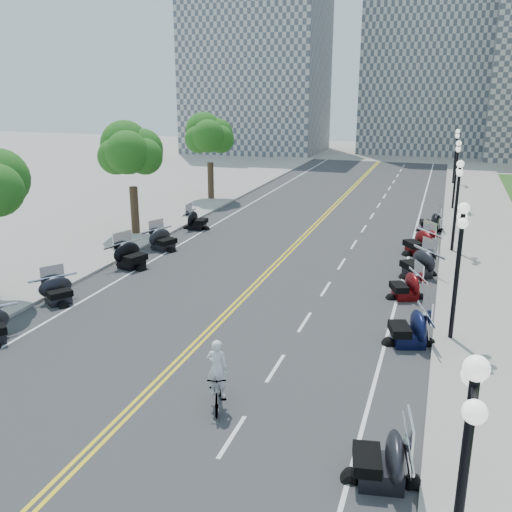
% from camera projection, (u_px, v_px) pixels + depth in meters
% --- Properties ---
extents(ground, '(160.00, 160.00, 0.00)m').
position_uv_depth(ground, '(186.00, 354.00, 19.61)').
color(ground, gray).
extents(road, '(16.00, 90.00, 0.01)m').
position_uv_depth(road, '(271.00, 269.00, 28.69)').
color(road, '#333335').
rests_on(road, ground).
extents(centerline_yellow_a, '(0.12, 90.00, 0.00)m').
position_uv_depth(centerline_yellow_a, '(269.00, 269.00, 28.73)').
color(centerline_yellow_a, yellow).
rests_on(centerline_yellow_a, road).
extents(centerline_yellow_b, '(0.12, 90.00, 0.00)m').
position_uv_depth(centerline_yellow_b, '(274.00, 269.00, 28.66)').
color(centerline_yellow_b, yellow).
rests_on(centerline_yellow_b, road).
extents(edge_line_north, '(0.12, 90.00, 0.00)m').
position_uv_depth(edge_line_north, '(401.00, 282.00, 26.75)').
color(edge_line_north, white).
rests_on(edge_line_north, road).
extents(edge_line_south, '(0.12, 90.00, 0.00)m').
position_uv_depth(edge_line_south, '(158.00, 257.00, 30.63)').
color(edge_line_south, white).
rests_on(edge_line_south, road).
extents(lane_dash_5, '(0.12, 2.00, 0.00)m').
position_uv_depth(lane_dash_5, '(232.00, 436.00, 15.00)').
color(lane_dash_5, white).
rests_on(lane_dash_5, road).
extents(lane_dash_6, '(0.12, 2.00, 0.00)m').
position_uv_depth(lane_dash_6, '(275.00, 368.00, 18.63)').
color(lane_dash_6, white).
rests_on(lane_dash_6, road).
extents(lane_dash_7, '(0.12, 2.00, 0.00)m').
position_uv_depth(lane_dash_7, '(305.00, 322.00, 22.27)').
color(lane_dash_7, white).
rests_on(lane_dash_7, road).
extents(lane_dash_8, '(0.12, 2.00, 0.00)m').
position_uv_depth(lane_dash_8, '(326.00, 289.00, 25.90)').
color(lane_dash_8, white).
rests_on(lane_dash_8, road).
extents(lane_dash_9, '(0.12, 2.00, 0.00)m').
position_uv_depth(lane_dash_9, '(341.00, 264.00, 29.54)').
color(lane_dash_9, white).
rests_on(lane_dash_9, road).
extents(lane_dash_10, '(0.12, 2.00, 0.00)m').
position_uv_depth(lane_dash_10, '(354.00, 244.00, 33.17)').
color(lane_dash_10, white).
rests_on(lane_dash_10, road).
extents(lane_dash_11, '(0.12, 2.00, 0.00)m').
position_uv_depth(lane_dash_11, '(364.00, 229.00, 36.81)').
color(lane_dash_11, white).
rests_on(lane_dash_11, road).
extents(lane_dash_12, '(0.12, 2.00, 0.00)m').
position_uv_depth(lane_dash_12, '(372.00, 216.00, 40.44)').
color(lane_dash_12, white).
rests_on(lane_dash_12, road).
extents(lane_dash_13, '(0.12, 2.00, 0.00)m').
position_uv_depth(lane_dash_13, '(379.00, 205.00, 44.08)').
color(lane_dash_13, white).
rests_on(lane_dash_13, road).
extents(lane_dash_14, '(0.12, 2.00, 0.00)m').
position_uv_depth(lane_dash_14, '(384.00, 196.00, 47.71)').
color(lane_dash_14, white).
rests_on(lane_dash_14, road).
extents(lane_dash_15, '(0.12, 2.00, 0.00)m').
position_uv_depth(lane_dash_15, '(389.00, 188.00, 51.35)').
color(lane_dash_15, white).
rests_on(lane_dash_15, road).
extents(lane_dash_16, '(0.12, 2.00, 0.00)m').
position_uv_depth(lane_dash_16, '(394.00, 182.00, 54.98)').
color(lane_dash_16, white).
rests_on(lane_dash_16, road).
extents(lane_dash_17, '(0.12, 2.00, 0.00)m').
position_uv_depth(lane_dash_17, '(397.00, 176.00, 58.62)').
color(lane_dash_17, white).
rests_on(lane_dash_17, road).
extents(lane_dash_18, '(0.12, 2.00, 0.00)m').
position_uv_depth(lane_dash_18, '(401.00, 170.00, 62.25)').
color(lane_dash_18, white).
rests_on(lane_dash_18, road).
extents(lane_dash_19, '(0.12, 2.00, 0.00)m').
position_uv_depth(lane_dash_19, '(404.00, 166.00, 65.89)').
color(lane_dash_19, white).
rests_on(lane_dash_19, road).
extents(sidewalk_north, '(5.00, 90.00, 0.15)m').
position_uv_depth(sidewalk_north, '(496.00, 291.00, 25.49)').
color(sidewalk_north, '#9E9991').
rests_on(sidewalk_north, ground).
extents(sidewalk_south, '(5.00, 90.00, 0.15)m').
position_uv_depth(sidewalk_south, '(92.00, 250.00, 31.86)').
color(sidewalk_south, '#9E9991').
rests_on(sidewalk_south, ground).
extents(distant_block_a, '(18.00, 14.00, 26.00)m').
position_uv_depth(distant_block_a, '(257.00, 54.00, 77.70)').
color(distant_block_a, gray).
rests_on(distant_block_a, ground).
extents(distant_block_b, '(16.00, 12.00, 30.00)m').
position_uv_depth(distant_block_b, '(428.00, 38.00, 75.90)').
color(distant_block_b, gray).
rests_on(distant_block_b, ground).
extents(street_lamp_1, '(0.50, 1.20, 4.90)m').
position_uv_depth(street_lamp_1, '(460.00, 500.00, 8.98)').
color(street_lamp_1, black).
rests_on(street_lamp_1, sidewalk_north).
extents(street_lamp_2, '(0.50, 1.20, 4.90)m').
position_uv_depth(street_lamp_2, '(457.00, 273.00, 19.89)').
color(street_lamp_2, black).
rests_on(street_lamp_2, sidewalk_north).
extents(street_lamp_3, '(0.50, 1.20, 4.90)m').
position_uv_depth(street_lamp_3, '(456.00, 207.00, 30.79)').
color(street_lamp_3, black).
rests_on(street_lamp_3, sidewalk_north).
extents(street_lamp_4, '(0.50, 1.20, 4.90)m').
position_uv_depth(street_lamp_4, '(456.00, 175.00, 41.70)').
color(street_lamp_4, black).
rests_on(street_lamp_4, sidewalk_north).
extents(street_lamp_5, '(0.50, 1.20, 4.90)m').
position_uv_depth(street_lamp_5, '(455.00, 157.00, 52.60)').
color(street_lamp_5, black).
rests_on(street_lamp_5, sidewalk_north).
extents(tree_3, '(4.80, 4.80, 9.20)m').
position_uv_depth(tree_3, '(131.00, 158.00, 34.01)').
color(tree_3, '#235619').
rests_on(tree_3, sidewalk_south).
extents(tree_4, '(4.80, 4.80, 9.20)m').
position_uv_depth(tree_4, '(210.00, 140.00, 44.91)').
color(tree_4, '#235619').
rests_on(tree_4, sidewalk_south).
extents(motorcycle_n_4, '(2.35, 2.35, 1.42)m').
position_uv_depth(motorcycle_n_4, '(382.00, 456.00, 13.09)').
color(motorcycle_n_4, black).
rests_on(motorcycle_n_4, road).
extents(motorcycle_n_6, '(2.57, 2.57, 1.45)m').
position_uv_depth(motorcycle_n_6, '(409.00, 326.00, 20.16)').
color(motorcycle_n_6, black).
rests_on(motorcycle_n_6, road).
extents(motorcycle_n_7, '(2.44, 2.44, 1.30)m').
position_uv_depth(motorcycle_n_7, '(406.00, 284.00, 24.59)').
color(motorcycle_n_7, '#590A0C').
rests_on(motorcycle_n_7, road).
extents(motorcycle_n_8, '(2.98, 2.98, 1.49)m').
position_uv_depth(motorcycle_n_8, '(418.00, 262.00, 27.37)').
color(motorcycle_n_8, black).
rests_on(motorcycle_n_8, road).
extents(motorcycle_n_9, '(2.96, 2.96, 1.49)m').
position_uv_depth(motorcycle_n_9, '(419.00, 241.00, 31.05)').
color(motorcycle_n_9, '#590A0C').
rests_on(motorcycle_n_9, road).
extents(motorcycle_n_10, '(2.15, 2.15, 1.33)m').
position_uv_depth(motorcycle_n_10, '(430.00, 221.00, 36.05)').
color(motorcycle_n_10, black).
rests_on(motorcycle_n_10, road).
extents(motorcycle_s_6, '(2.49, 2.49, 1.26)m').
position_uv_depth(motorcycle_s_6, '(57.00, 289.00, 24.06)').
color(motorcycle_s_6, black).
rests_on(motorcycle_s_6, road).
extents(motorcycle_s_7, '(2.65, 2.65, 1.46)m').
position_uv_depth(motorcycle_s_7, '(131.00, 254.00, 28.74)').
color(motorcycle_s_7, black).
rests_on(motorcycle_s_7, road).
extents(motorcycle_s_8, '(2.48, 2.48, 1.35)m').
position_uv_depth(motorcycle_s_8, '(163.00, 238.00, 31.91)').
color(motorcycle_s_8, black).
rests_on(motorcycle_s_8, road).
extents(motorcycle_s_9, '(2.01, 2.01, 1.33)m').
position_uv_depth(motorcycle_s_9, '(197.00, 219.00, 36.57)').
color(motorcycle_s_9, black).
rests_on(motorcycle_s_9, road).
extents(bicycle, '(1.12, 1.95, 1.13)m').
position_uv_depth(bicycle, '(218.00, 389.00, 16.25)').
color(bicycle, '#A51414').
rests_on(bicycle, road).
extents(cyclist_rider, '(0.64, 0.42, 1.74)m').
position_uv_depth(cyclist_rider, '(217.00, 343.00, 15.84)').
color(cyclist_rider, white).
rests_on(cyclist_rider, bicycle).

